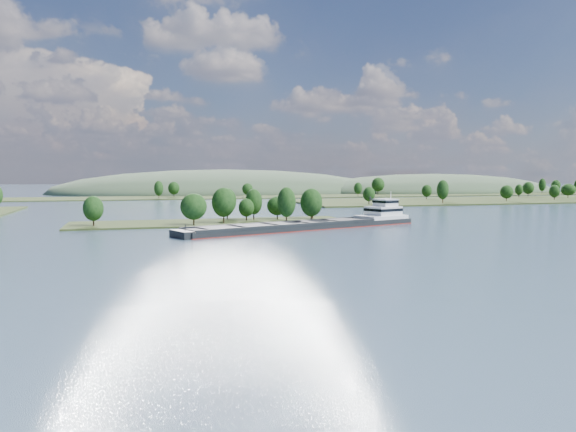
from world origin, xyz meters
name	(u,v)px	position (x,y,z in m)	size (l,w,h in m)	color
ground	(246,243)	(0.00, 120.00, 0.00)	(1800.00, 1800.00, 0.00)	#374D5F
tree_island	(231,212)	(6.57, 178.29, 4.15)	(100.00, 30.85, 13.92)	#253115
right_bank	(527,199)	(232.25, 299.71, 0.88)	(320.00, 90.00, 15.23)	#253115
back_shoreline	(181,197)	(9.10, 399.84, 0.71)	(900.00, 60.00, 15.51)	#253115
hill_east	(433,192)	(260.00, 470.00, 0.00)	(260.00, 140.00, 36.00)	#374A33
hill_west	(226,193)	(60.00, 500.00, 0.00)	(320.00, 160.00, 44.00)	#374A33
cargo_barge	(320,223)	(31.66, 152.98, 1.53)	(87.72, 40.37, 12.10)	black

